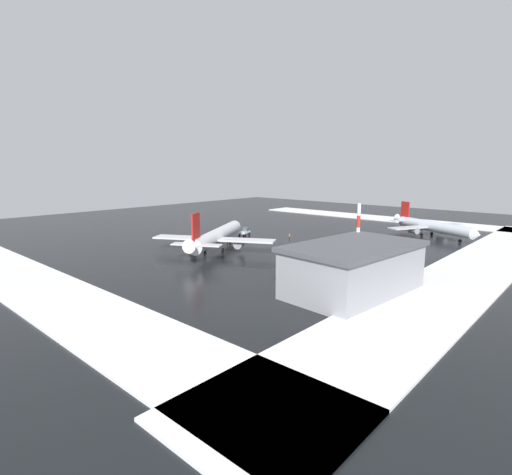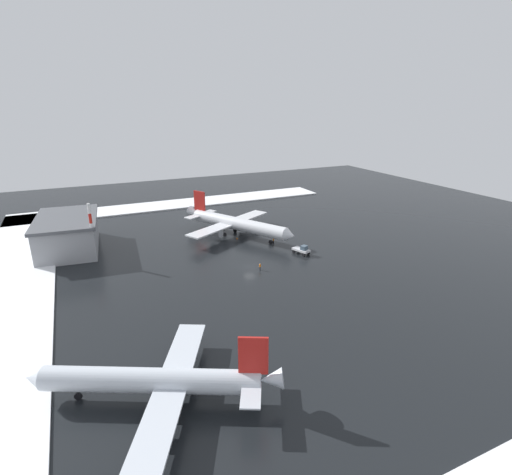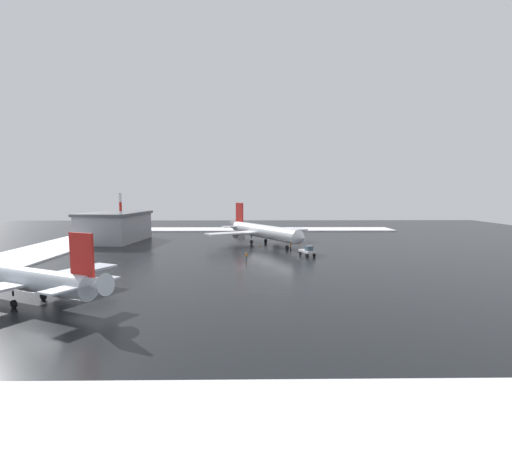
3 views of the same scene
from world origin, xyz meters
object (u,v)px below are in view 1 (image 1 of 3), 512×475
pushback_tug (245,232)px  cargo_hangar (353,269)px  airplane_parked_starboard (216,236)px  airplane_parked_portside (432,226)px  traffic_cone_mid_line (227,248)px  ground_crew_mid_apron (289,236)px  antenna_mast (358,239)px  ground_crew_beside_wing (228,238)px  traffic_cone_near_nose (195,243)px

pushback_tug → cargo_hangar: 61.66m
airplane_parked_starboard → airplane_parked_portside: 68.59m
traffic_cone_mid_line → airplane_parked_portside: bearing=-31.2°
airplane_parked_portside → ground_crew_mid_apron: size_ratio=18.32×
antenna_mast → ground_crew_mid_apron: bearing=56.9°
airplane_parked_portside → pushback_tug: 58.75m
pushback_tug → ground_crew_beside_wing: bearing=175.9°
ground_crew_mid_apron → traffic_cone_mid_line: size_ratio=3.11×
airplane_parked_starboard → ground_crew_mid_apron: airplane_parked_starboard is taller
ground_crew_mid_apron → traffic_cone_mid_line: (-22.91, 3.58, -0.70)m
airplane_parked_starboard → ground_crew_mid_apron: (25.71, -4.43, -2.82)m
airplane_parked_starboard → traffic_cone_near_nose: bearing=53.6°
ground_crew_mid_apron → antenna_mast: 41.43m
traffic_cone_near_nose → traffic_cone_mid_line: size_ratio=1.00×
airplane_parked_starboard → ground_crew_beside_wing: 12.94m
airplane_parked_starboard → traffic_cone_near_nose: (1.36, 10.43, -3.52)m
airplane_parked_portside → ground_crew_mid_apron: bearing=-105.7°
ground_crew_beside_wing → cargo_hangar: 54.74m
airplane_parked_starboard → traffic_cone_mid_line: size_ratio=64.21×
pushback_tug → ground_crew_beside_wing: (-10.38, -2.90, -0.31)m
airplane_parked_starboard → traffic_cone_mid_line: (2.80, -0.84, -3.52)m
antenna_mast → traffic_cone_mid_line: antenna_mast is taller
airplane_parked_starboard → pushback_tug: 23.27m
cargo_hangar → traffic_cone_near_nose: cargo_hangar is taller
ground_crew_mid_apron → traffic_cone_mid_line: 23.20m
antenna_mast → traffic_cone_near_nose: 49.71m
airplane_parked_starboard → ground_crew_beside_wing: size_ratio=20.65×
ground_crew_mid_apron → traffic_cone_near_nose: bearing=56.3°
airplane_parked_starboard → ground_crew_mid_apron: bearing=-38.7°
airplane_parked_starboard → ground_crew_beside_wing: bearing=4.1°
traffic_cone_mid_line → traffic_cone_near_nose: bearing=97.3°
airplane_parked_portside → ground_crew_mid_apron: airplane_parked_portside is taller
airplane_parked_portside → traffic_cone_mid_line: size_ratio=56.95×
ground_crew_mid_apron → ground_crew_beside_wing: same height
airplane_parked_portside → traffic_cone_near_nose: bearing=-101.4°
ground_crew_mid_apron → ground_crew_beside_wing: (-15.12, 11.30, 0.00)m
cargo_hangar → traffic_cone_near_nose: bearing=85.0°
ground_crew_beside_wing → traffic_cone_mid_line: bearing=-76.7°
airplane_parked_portside → antenna_mast: size_ratio=2.15×
pushback_tug → ground_crew_beside_wing: size_ratio=2.97×
ground_crew_beside_wing → traffic_cone_mid_line: ground_crew_beside_wing is taller
airplane_parked_portside → ground_crew_beside_wing: (-48.42, 41.82, -2.34)m
ground_crew_beside_wing → airplane_parked_starboard: bearing=-88.4°
traffic_cone_mid_line → airplane_parked_starboard: bearing=163.2°
cargo_hangar → traffic_cone_near_nose: 55.79m
pushback_tug → traffic_cone_mid_line: 21.06m
airplane_parked_starboard → cargo_hangar: airplane_parked_starboard is taller
antenna_mast → traffic_cone_near_nose: antenna_mast is taller
airplane_parked_portside → pushback_tug: bearing=-112.8°
pushback_tug → ground_crew_beside_wing: 10.78m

